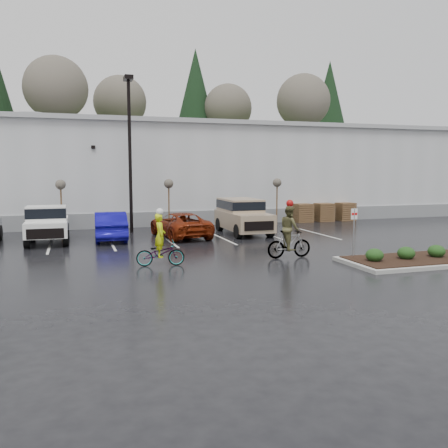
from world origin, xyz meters
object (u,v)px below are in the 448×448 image
object	(u,v)px
pallet_stack_c	(345,212)
pickup_white	(48,223)
fire_lane_sign	(354,227)
sapling_mid	(169,186)
car_red	(180,225)
car_blue	(110,226)
suv_tan	(243,216)
cyclist_olive	(289,237)
pallet_stack_b	(324,212)
pallet_stack_a	(303,213)
lamppost	(130,137)
sapling_west	(61,188)
cyclist_hivis	(160,248)
sapling_east	(277,185)

from	to	relation	value
pallet_stack_c	pickup_white	xyz separation A→B (m)	(-20.63, -4.41, 0.30)
pickup_white	fire_lane_sign	bearing A→B (deg)	-37.09
sapling_mid	car_red	size ratio (longest dim) A/B	0.63
sapling_mid	car_blue	bearing A→B (deg)	-137.32
suv_tan	cyclist_olive	world-z (taller)	cyclist_olive
suv_tan	pallet_stack_b	bearing A→B (deg)	29.98
fire_lane_sign	pallet_stack_a	bearing A→B (deg)	71.19
pallet_stack_c	suv_tan	size ratio (longest dim) A/B	0.26
pallet_stack_a	lamppost	bearing A→B (deg)	-170.91
sapling_west	cyclist_hivis	xyz separation A→B (m)	(3.90, -11.50, -2.02)
sapling_mid	fire_lane_sign	xyz separation A→B (m)	(5.30, -12.80, -1.32)
pallet_stack_a	cyclist_olive	xyz separation A→B (m)	(-7.02, -12.50, 0.23)
sapling_west	car_red	bearing A→B (deg)	-31.00
lamppost	pallet_stack_a	distance (m)	13.61
pallet_stack_a	pallet_stack_c	xyz separation A→B (m)	(3.50, 0.00, 0.00)
car_blue	car_red	xyz separation A→B (m)	(3.81, -0.19, -0.07)
fire_lane_sign	cyclist_hivis	size ratio (longest dim) A/B	0.96
pickup_white	cyclist_olive	xyz separation A→B (m)	(10.10, -8.09, -0.08)
car_red	lamppost	bearing A→B (deg)	-58.02
sapling_west	cyclist_olive	world-z (taller)	sapling_west
lamppost	car_blue	bearing A→B (deg)	-118.71
sapling_east	car_red	world-z (taller)	sapling_east
pallet_stack_a	pallet_stack_b	bearing A→B (deg)	0.00
sapling_mid	pallet_stack_b	distance (m)	11.92
car_blue	cyclist_hivis	bearing A→B (deg)	101.38
pallet_stack_a	pickup_white	bearing A→B (deg)	-165.58
suv_tan	cyclist_olive	xyz separation A→B (m)	(-0.78, -7.92, -0.13)
pallet_stack_a	suv_tan	xyz separation A→B (m)	(-6.25, -4.58, 0.35)
lamppost	sapling_mid	size ratio (longest dim) A/B	2.88
sapling_east	car_red	size ratio (longest dim) A/B	0.63
sapling_east	suv_tan	size ratio (longest dim) A/B	0.63
pickup_white	car_red	xyz separation A→B (m)	(7.00, -0.42, -0.28)
pallet_stack_c	pickup_white	bearing A→B (deg)	-167.95
sapling_mid	cyclist_hivis	world-z (taller)	sapling_mid
lamppost	cyclist_hivis	bearing A→B (deg)	-90.53
pickup_white	suv_tan	distance (m)	10.88
suv_tan	car_blue	bearing A→B (deg)	-179.62
pallet_stack_b	suv_tan	xyz separation A→B (m)	(-7.95, -4.58, 0.35)
pallet_stack_b	car_blue	distance (m)	16.32
car_blue	car_red	bearing A→B (deg)	178.81
fire_lane_sign	suv_tan	distance (m)	9.35
fire_lane_sign	suv_tan	bearing A→B (deg)	99.54
pickup_white	car_blue	distance (m)	3.20
sapling_east	sapling_west	bearing A→B (deg)	180.00
fire_lane_sign	sapling_west	bearing A→B (deg)	132.67
lamppost	fire_lane_sign	distance (m)	14.78
pallet_stack_c	fire_lane_sign	size ratio (longest dim) A/B	0.61
car_blue	suv_tan	xyz separation A→B (m)	(7.69, 0.05, 0.26)
pallet_stack_a	pallet_stack_b	size ratio (longest dim) A/B	1.00
cyclist_hivis	lamppost	bearing A→B (deg)	7.52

